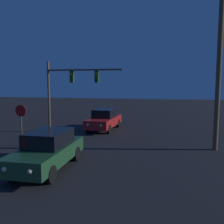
% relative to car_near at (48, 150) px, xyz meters
% --- Properties ---
extents(car_near, '(1.97, 4.88, 1.73)m').
position_rel_car_near_xyz_m(car_near, '(0.00, 0.00, 0.00)').
color(car_near, '#1E4728').
rests_on(car_near, ground_plane).
extents(car_far, '(2.16, 4.94, 1.73)m').
position_rel_car_near_xyz_m(car_far, '(0.17, 9.95, 0.00)').
color(car_far, '#B21E1E').
rests_on(car_far, ground_plane).
extents(traffic_signal_mast, '(6.01, 0.30, 5.58)m').
position_rel_car_near_xyz_m(traffic_signal_mast, '(-2.22, 8.06, 2.91)').
color(traffic_signal_mast, brown).
rests_on(traffic_signal_mast, ground_plane).
extents(stop_sign, '(0.73, 0.07, 2.58)m').
position_rel_car_near_xyz_m(stop_sign, '(-3.51, 3.51, 0.93)').
color(stop_sign, brown).
rests_on(stop_sign, ground_plane).
extents(utility_pole, '(1.53, 0.28, 9.70)m').
position_rel_car_near_xyz_m(utility_pole, '(8.11, 5.08, 4.12)').
color(utility_pole, brown).
rests_on(utility_pole, ground_plane).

